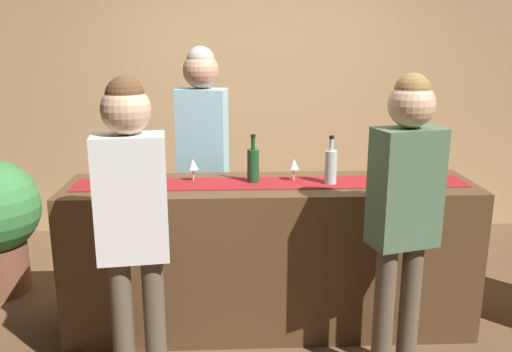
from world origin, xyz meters
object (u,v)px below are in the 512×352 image
customer_sipping (405,199)px  wine_glass_mid_counter (131,171)px  wine_bottle_clear (331,166)px  customer_browsing (132,210)px  wine_glass_far_end (193,165)px  bartender (203,142)px  wine_glass_near_customer (294,165)px  wine_bottle_green (253,165)px

customer_sipping → wine_glass_mid_counter: bearing=144.9°
wine_bottle_clear → wine_glass_mid_counter: size_ratio=2.10×
wine_glass_mid_counter → customer_sipping: 1.57m
customer_browsing → wine_glass_mid_counter: bearing=93.2°
wine_glass_mid_counter → wine_glass_far_end: size_ratio=1.00×
bartender → wine_glass_far_end: bearing=96.5°
customer_sipping → wine_bottle_clear: bearing=101.4°
customer_sipping → customer_browsing: size_ratio=1.00×
wine_glass_far_end → bartender: bearing=86.1°
wine_glass_near_customer → wine_bottle_clear: bearing=-19.5°
wine_bottle_clear → wine_glass_near_customer: 0.23m
wine_glass_near_customer → customer_sipping: bearing=-51.5°
wine_bottle_clear → bartender: 1.01m
wine_bottle_clear → wine_glass_mid_counter: (-1.20, -0.03, -0.01)m
wine_glass_mid_counter → bartender: bearing=58.5°
bartender → customer_sipping: bartender is taller
wine_glass_mid_counter → customer_sipping: size_ratio=0.09×
wine_bottle_green → customer_browsing: 0.95m
wine_bottle_clear → bartender: bearing=143.0°
bartender → customer_sipping: bearing=143.7°
wine_glass_near_customer → customer_browsing: customer_browsing is taller
wine_bottle_clear → wine_glass_near_customer: size_ratio=2.10×
wine_bottle_clear → wine_glass_mid_counter: wine_bottle_clear is taller
customer_sipping → wine_glass_far_end: bearing=134.1°
wine_glass_near_customer → bartender: bearing=138.0°
customer_browsing → customer_sipping: bearing=-2.6°
bartender → customer_browsing: size_ratio=1.07×
customer_sipping → customer_browsing: bearing=168.9°
customer_sipping → customer_browsing: (-1.37, -0.11, -0.00)m
wine_bottle_clear → wine_glass_mid_counter: 1.20m
wine_bottle_clear → bartender: bartender is taller
wine_bottle_clear → wine_glass_mid_counter: bearing=-178.4°
bartender → customer_sipping: size_ratio=1.06×
wine_glass_near_customer → bartender: 0.80m
wine_glass_mid_counter → customer_browsing: customer_browsing is taller
customer_sipping → wine_bottle_green: bearing=125.2°
wine_bottle_green → bartender: bartender is taller
wine_bottle_green → customer_browsing: (-0.61, -0.72, -0.05)m
wine_glass_far_end → customer_browsing: size_ratio=0.09×
wine_glass_near_customer → customer_browsing: bearing=-139.5°
wine_bottle_green → wine_glass_mid_counter: bearing=-172.8°
wine_glass_near_customer → wine_glass_far_end: bearing=177.8°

